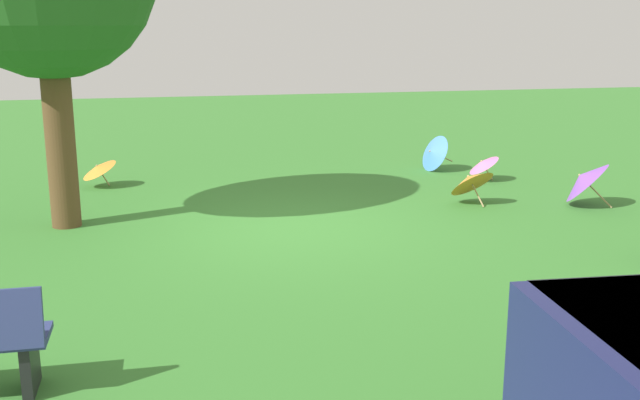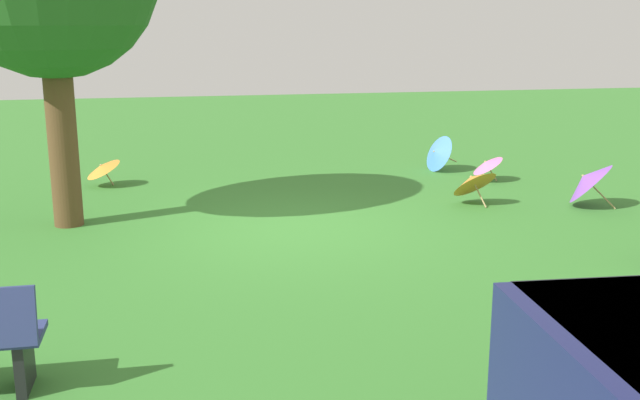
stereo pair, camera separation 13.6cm
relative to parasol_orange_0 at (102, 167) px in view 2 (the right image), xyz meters
The scene contains 6 objects.
ground 4.32m from the parasol_orange_0, 127.78° to the left, with size 40.00×40.00×0.00m, color #387A2D.
parasol_orange_0 is the anchor object (origin of this frame).
parasol_orange_1 6.34m from the parasol_orange_0, 155.70° to the left, with size 0.91×0.88×0.66m.
parasol_pink_0 6.82m from the parasol_orange_0, behind, with size 0.64×0.67×0.52m.
parasol_purple_1 8.07m from the parasol_orange_0, 157.14° to the left, with size 1.06×1.09×0.79m.
parasol_blue_0 6.21m from the parasol_orange_0, behind, with size 0.74×0.80×0.72m.
Camera 2 is at (1.60, 9.83, 2.77)m, focal length 41.66 mm.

